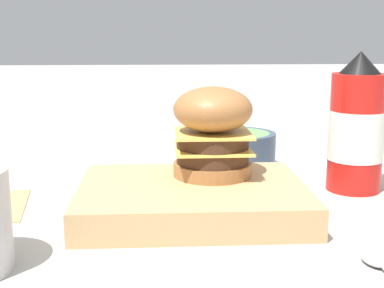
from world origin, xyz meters
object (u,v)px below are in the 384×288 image
Objects in this scene: side_bowl at (240,149)px; ketchup_bottle at (356,129)px; burger at (213,131)px; serving_board at (192,199)px.

ketchup_bottle is at bearing 136.03° from side_bowl.
burger is at bearing 70.75° from side_bowl.
serving_board is 1.41× the size of ketchup_bottle.
ketchup_bottle reaches higher than side_bowl.
burger reaches higher than side_bowl.
ketchup_bottle is 1.69× the size of side_bowl.
serving_board is 0.26m from ketchup_bottle.
burger is 0.21m from ketchup_bottle.
ketchup_bottle is 0.20m from side_bowl.
serving_board is at bearing 54.26° from burger.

